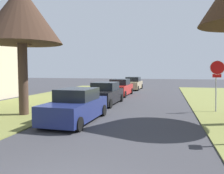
# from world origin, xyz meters

# --- Properties ---
(stop_sign_far) EXTENTS (0.81, 0.41, 2.96)m
(stop_sign_far) POSITION_xyz_m (4.85, 10.95, 2.18)
(stop_sign_far) COLOR #9EA0A5
(stop_sign_far) RESTS_ON grass_verge_right
(street_tree_left_mid_a) EXTENTS (4.28, 4.28, 6.87)m
(street_tree_left_mid_a) POSITION_xyz_m (-5.51, 7.62, 5.33)
(street_tree_left_mid_a) COLOR #483429
(street_tree_left_mid_a) RESTS_ON grass_verge_left
(parked_sedan_navy) EXTENTS (2.06, 4.45, 1.57)m
(parked_sedan_navy) POSITION_xyz_m (-2.17, 6.86, 0.72)
(parked_sedan_navy) COLOR navy
(parked_sedan_navy) RESTS_ON ground
(parked_sedan_black) EXTENTS (2.06, 4.45, 1.57)m
(parked_sedan_black) POSITION_xyz_m (-2.33, 12.68, 0.72)
(parked_sedan_black) COLOR black
(parked_sedan_black) RESTS_ON ground
(parked_sedan_red) EXTENTS (2.06, 4.45, 1.57)m
(parked_sedan_red) POSITION_xyz_m (-2.42, 18.52, 0.72)
(parked_sedan_red) COLOR red
(parked_sedan_red) RESTS_ON ground
(parked_sedan_tan) EXTENTS (2.06, 4.45, 1.57)m
(parked_sedan_tan) POSITION_xyz_m (-2.13, 25.40, 0.72)
(parked_sedan_tan) COLOR tan
(parked_sedan_tan) RESTS_ON ground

